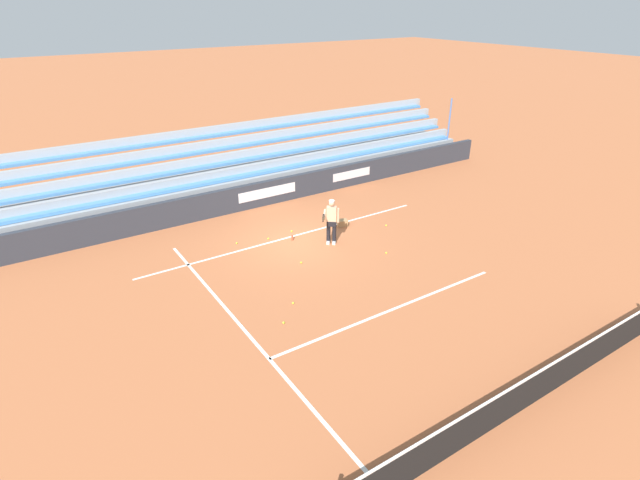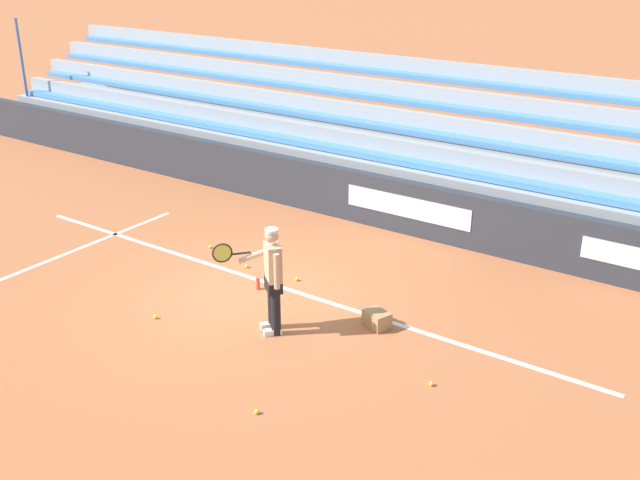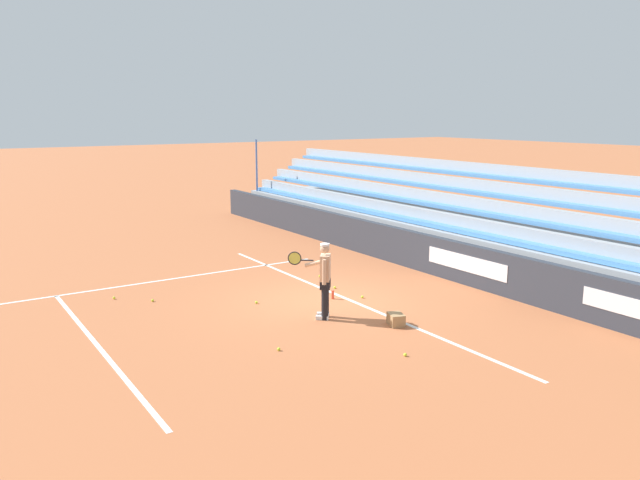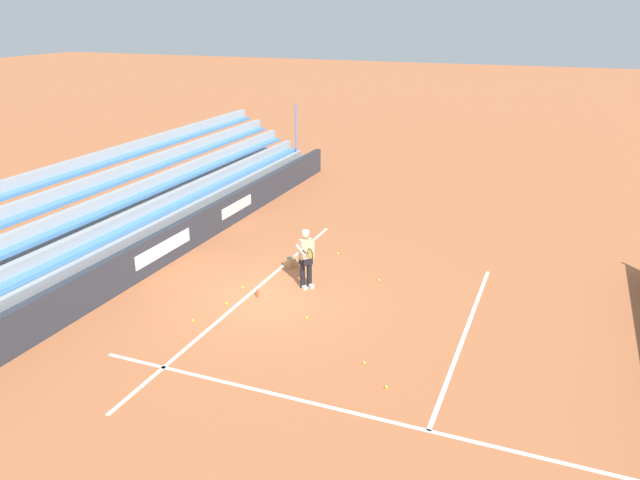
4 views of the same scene
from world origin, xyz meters
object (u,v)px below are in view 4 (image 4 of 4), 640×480
Objects in this scene: tennis_ball_on_baseline at (307,318)px; tennis_ball_by_box at (226,304)px; ball_box_cardboard at (291,262)px; tennis_ball_toward_net at (379,280)px; tennis_player at (306,258)px; tennis_ball_stray_back at (386,387)px; tennis_ball_far_left at (193,321)px; tennis_ball_far_right at (364,363)px; water_bottle at (257,293)px; tennis_ball_midcourt at (243,287)px; tennis_ball_near_player at (338,253)px.

tennis_ball_by_box is (0.06, -2.34, 0.00)m from tennis_ball_on_baseline.
ball_box_cardboard is 6.06× the size of tennis_ball_toward_net.
tennis_ball_stray_back is (4.06, 3.56, -0.86)m from tennis_player.
tennis_ball_far_right is (0.29, 4.70, 0.00)m from tennis_ball_far_left.
ball_box_cardboard reaches higher than tennis_ball_on_baseline.
ball_box_cardboard reaches higher than water_bottle.
tennis_ball_on_baseline and tennis_ball_midcourt have the same top height.
tennis_ball_toward_net is at bearing 128.95° from water_bottle.
tennis_ball_on_baseline is at bearing -19.55° from tennis_ball_toward_net.
tennis_ball_toward_net is (-4.50, -1.00, 0.00)m from tennis_ball_far_right.
tennis_player is 25.98× the size of tennis_ball_by_box.
tennis_ball_by_box is at bearing -113.35° from tennis_ball_stray_back.
tennis_ball_far_left is at bearing -5.39° from tennis_ball_midcourt.
tennis_ball_far_right is 1.04m from tennis_ball_stray_back.
tennis_ball_far_left is 1.00× the size of tennis_ball_toward_net.
ball_box_cardboard reaches higher than tennis_ball_far_right.
water_bottle reaches higher than tennis_ball_on_baseline.
tennis_ball_far_left is at bearing -17.59° from tennis_ball_near_player.
tennis_ball_midcourt is 0.30× the size of water_bottle.
tennis_player is 2.57m from tennis_ball_by_box.
tennis_ball_far_right is at bearing 59.98° from water_bottle.
tennis_player is 2.87m from tennis_ball_near_player.
ball_box_cardboard is 3.56m from tennis_ball_on_baseline.
tennis_player is 7.80× the size of water_bottle.
tennis_ball_on_baseline is (-1.24, 2.64, 0.00)m from tennis_ball_far_left.
tennis_ball_far_right is 0.30× the size of water_bottle.
water_bottle reaches higher than tennis_ball_near_player.
tennis_ball_far_left is 1.00× the size of tennis_ball_stray_back.
water_bottle reaches higher than tennis_ball_toward_net.
tennis_ball_on_baseline is at bearing 66.94° from tennis_ball_midcourt.
ball_box_cardboard is at bearing -139.17° from tennis_ball_stray_back.
tennis_ball_near_player is (-1.47, 1.00, -0.10)m from ball_box_cardboard.
tennis_ball_by_box is (-1.18, 0.30, 0.00)m from tennis_ball_far_left.
tennis_ball_midcourt is 3.98m from tennis_ball_toward_net.
tennis_ball_far_right is 1.00× the size of tennis_ball_near_player.
tennis_ball_far_left is at bearing -100.76° from tennis_ball_stray_back.
tennis_ball_near_player is (-6.80, -3.60, 0.00)m from tennis_ball_stray_back.
ball_box_cardboard is at bearing -140.55° from tennis_player.
water_bottle is (1.11, -1.00, -0.78)m from tennis_player.
tennis_ball_by_box and tennis_ball_stray_back have the same top height.
tennis_ball_stray_back is at bearing 66.65° from tennis_ball_by_box.
tennis_player reaches higher than tennis_ball_toward_net.
tennis_ball_toward_net is 0.30× the size of water_bottle.
tennis_ball_near_player is at bearing -152.08° from tennis_ball_stray_back.
tennis_player is 25.98× the size of tennis_ball_near_player.
water_bottle is (-2.21, -3.83, 0.08)m from tennis_ball_far_right.
tennis_ball_near_player is 0.30× the size of water_bottle.
tennis_ball_near_player is at bearing -129.86° from tennis_ball_toward_net.
tennis_ball_by_box is 1.00× the size of tennis_ball_toward_net.
tennis_ball_stray_back is at bearing 41.24° from tennis_player.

